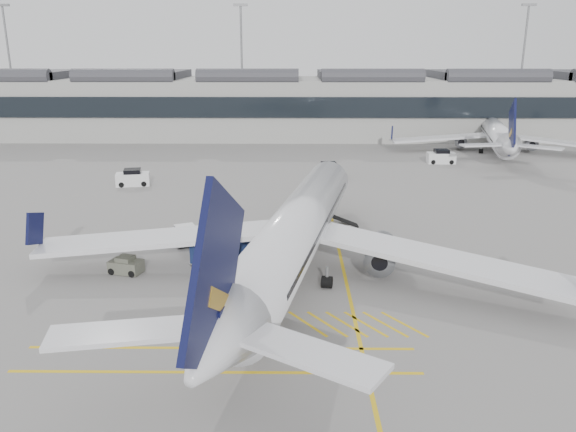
{
  "coord_description": "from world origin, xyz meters",
  "views": [
    {
      "loc": [
        6.09,
        -38.46,
        16.38
      ],
      "look_at": [
        5.7,
        3.03,
        4.0
      ],
      "focal_mm": 35.0,
      "sensor_mm": 36.0,
      "label": 1
    }
  ],
  "objects_px": {
    "baggage_cart_a": "(203,252)",
    "ramp_agent_a": "(300,236)",
    "belt_loader": "(329,225)",
    "airliner_main": "(295,232)",
    "ramp_agent_b": "(265,249)",
    "pushback_tug": "(126,266)"
  },
  "relations": [
    {
      "from": "ramp_agent_b",
      "to": "baggage_cart_a",
      "type": "bearing_deg",
      "value": -29.32
    },
    {
      "from": "baggage_cart_a",
      "to": "ramp_agent_a",
      "type": "height_order",
      "value": "baggage_cart_a"
    },
    {
      "from": "belt_loader",
      "to": "ramp_agent_a",
      "type": "xyz_separation_m",
      "value": [
        -2.72,
        -3.95,
        0.32
      ]
    },
    {
      "from": "airliner_main",
      "to": "ramp_agent_a",
      "type": "xyz_separation_m",
      "value": [
        0.47,
        6.62,
        -2.5
      ]
    },
    {
      "from": "airliner_main",
      "to": "belt_loader",
      "type": "xyz_separation_m",
      "value": [
        3.19,
        10.57,
        -2.82
      ]
    },
    {
      "from": "airliner_main",
      "to": "ramp_agent_a",
      "type": "distance_m",
      "value": 7.09
    },
    {
      "from": "airliner_main",
      "to": "pushback_tug",
      "type": "relative_size",
      "value": 15.78
    },
    {
      "from": "belt_loader",
      "to": "airliner_main",
      "type": "bearing_deg",
      "value": -109.77
    },
    {
      "from": "belt_loader",
      "to": "baggage_cart_a",
      "type": "distance_m",
      "value": 13.54
    },
    {
      "from": "airliner_main",
      "to": "baggage_cart_a",
      "type": "relative_size",
      "value": 19.54
    },
    {
      "from": "airliner_main",
      "to": "baggage_cart_a",
      "type": "height_order",
      "value": "airliner_main"
    },
    {
      "from": "belt_loader",
      "to": "pushback_tug",
      "type": "relative_size",
      "value": 1.69
    },
    {
      "from": "belt_loader",
      "to": "baggage_cart_a",
      "type": "height_order",
      "value": "baggage_cart_a"
    },
    {
      "from": "ramp_agent_a",
      "to": "ramp_agent_b",
      "type": "relative_size",
      "value": 1.03
    },
    {
      "from": "belt_loader",
      "to": "ramp_agent_b",
      "type": "bearing_deg",
      "value": -130.2
    },
    {
      "from": "baggage_cart_a",
      "to": "ramp_agent_a",
      "type": "xyz_separation_m",
      "value": [
        7.7,
        4.7,
        -0.17
      ]
    },
    {
      "from": "ramp_agent_a",
      "to": "belt_loader",
      "type": "bearing_deg",
      "value": 31.53
    },
    {
      "from": "belt_loader",
      "to": "baggage_cart_a",
      "type": "bearing_deg",
      "value": -143.3
    },
    {
      "from": "belt_loader",
      "to": "ramp_agent_a",
      "type": "bearing_deg",
      "value": -127.55
    },
    {
      "from": "airliner_main",
      "to": "pushback_tug",
      "type": "distance_m",
      "value": 13.16
    },
    {
      "from": "airliner_main",
      "to": "ramp_agent_b",
      "type": "height_order",
      "value": "airliner_main"
    },
    {
      "from": "ramp_agent_a",
      "to": "pushback_tug",
      "type": "distance_m",
      "value": 14.83
    }
  ]
}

